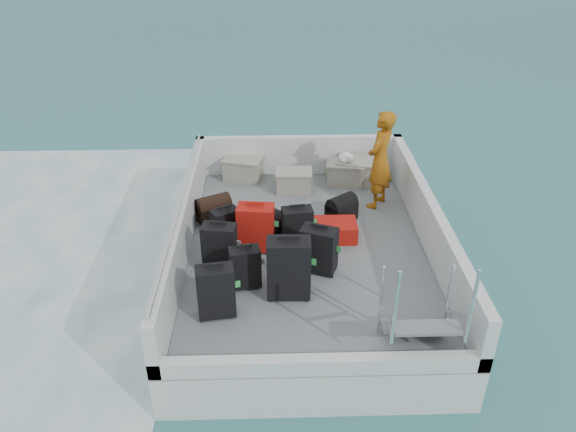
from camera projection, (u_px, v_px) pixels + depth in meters
name	position (u px, v px, depth m)	size (l,w,h in m)	color
ground	(306.00, 281.00, 8.35)	(160.00, 160.00, 0.00)	#164F4E
ferry_hull	(306.00, 264.00, 8.20)	(3.60, 5.00, 0.60)	silver
deck	(307.00, 247.00, 8.05)	(3.30, 4.70, 0.02)	slate
deck_fittings	(334.00, 236.00, 7.59)	(3.60, 5.00, 0.90)	silver
suitcase_0	(216.00, 292.00, 6.57)	(0.44, 0.25, 0.68)	black
suitcase_1	(220.00, 247.00, 7.42)	(0.44, 0.25, 0.66)	black
suitcase_2	(226.00, 227.00, 7.98)	(0.38, 0.23, 0.55)	black
suitcase_3	(289.00, 269.00, 6.87)	(0.53, 0.31, 0.81)	black
suitcase_4	(245.00, 268.00, 7.09)	(0.38, 0.23, 0.57)	black
suitcase_5	(256.00, 228.00, 7.81)	(0.50, 0.30, 0.69)	#B51A0D
suitcase_6	(319.00, 250.00, 7.38)	(0.46, 0.27, 0.64)	black
suitcase_7	(297.00, 228.00, 7.91)	(0.43, 0.24, 0.60)	black
suitcase_8	(333.00, 230.00, 8.17)	(0.44, 0.67, 0.27)	#B51A0D
duffel_0	(214.00, 211.00, 8.61)	(0.51, 0.30, 0.32)	black
duffel_1	(273.00, 224.00, 8.26)	(0.47, 0.30, 0.32)	black
duffel_2	(341.00, 211.00, 8.61)	(0.44, 0.30, 0.32)	black
crate_0	(243.00, 170.00, 9.83)	(0.62, 0.43, 0.37)	gray
crate_1	(294.00, 182.00, 9.44)	(0.57, 0.39, 0.34)	gray
crate_2	(345.00, 174.00, 9.69)	(0.60, 0.42, 0.36)	gray
crate_3	(357.00, 172.00, 9.73)	(0.65, 0.44, 0.39)	gray
yellow_bag	(346.00, 172.00, 9.91)	(0.28, 0.26, 0.22)	gold
white_bag	(346.00, 159.00, 9.56)	(0.24, 0.24, 0.18)	white
passenger	(380.00, 160.00, 8.72)	(0.58, 0.38, 1.58)	orange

